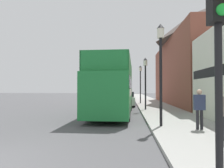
{
  "coord_description": "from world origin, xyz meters",
  "views": [
    {
      "loc": [
        3.85,
        -4.88,
        1.86
      ],
      "look_at": [
        2.56,
        12.54,
        2.26
      ],
      "focal_mm": 35.0,
      "sensor_mm": 36.0,
      "label": 1
    }
  ],
  "objects_px": {
    "pedestrian_third": "(199,105)",
    "lamp_post_third": "(140,77)",
    "parked_car_ahead_of_bus": "(127,99)",
    "lamp_post_nearest": "(161,55)",
    "lamp_post_second": "(145,73)",
    "tour_bus": "(113,90)",
    "traffic_signal": "(219,31)"
  },
  "relations": [
    {
      "from": "pedestrian_third",
      "to": "lamp_post_third",
      "type": "relative_size",
      "value": 0.37
    },
    {
      "from": "parked_car_ahead_of_bus",
      "to": "pedestrian_third",
      "type": "height_order",
      "value": "pedestrian_third"
    },
    {
      "from": "parked_car_ahead_of_bus",
      "to": "lamp_post_nearest",
      "type": "relative_size",
      "value": 0.97
    },
    {
      "from": "lamp_post_third",
      "to": "lamp_post_second",
      "type": "bearing_deg",
      "value": -90.2
    },
    {
      "from": "parked_car_ahead_of_bus",
      "to": "tour_bus",
      "type": "bearing_deg",
      "value": -94.77
    },
    {
      "from": "tour_bus",
      "to": "lamp_post_nearest",
      "type": "distance_m",
      "value": 6.31
    },
    {
      "from": "lamp_post_nearest",
      "to": "lamp_post_third",
      "type": "height_order",
      "value": "lamp_post_nearest"
    },
    {
      "from": "traffic_signal",
      "to": "parked_car_ahead_of_bus",
      "type": "bearing_deg",
      "value": 94.67
    },
    {
      "from": "traffic_signal",
      "to": "lamp_post_second",
      "type": "height_order",
      "value": "lamp_post_second"
    },
    {
      "from": "parked_car_ahead_of_bus",
      "to": "pedestrian_third",
      "type": "relative_size",
      "value": 2.72
    },
    {
      "from": "tour_bus",
      "to": "lamp_post_third",
      "type": "xyz_separation_m",
      "value": [
        2.56,
        10.75,
        1.53
      ]
    },
    {
      "from": "lamp_post_nearest",
      "to": "lamp_post_third",
      "type": "xyz_separation_m",
      "value": [
        -0.05,
        16.25,
        -0.14
      ]
    },
    {
      "from": "parked_car_ahead_of_bus",
      "to": "lamp_post_third",
      "type": "relative_size",
      "value": 1.01
    },
    {
      "from": "lamp_post_second",
      "to": "lamp_post_nearest",
      "type": "bearing_deg",
      "value": -89.47
    },
    {
      "from": "lamp_post_second",
      "to": "tour_bus",
      "type": "bearing_deg",
      "value": -133.92
    },
    {
      "from": "tour_bus",
      "to": "pedestrian_third",
      "type": "xyz_separation_m",
      "value": [
        4.11,
        -6.26,
        -0.61
      ]
    },
    {
      "from": "pedestrian_third",
      "to": "lamp_post_second",
      "type": "distance_m",
      "value": 9.24
    },
    {
      "from": "parked_car_ahead_of_bus",
      "to": "lamp_post_third",
      "type": "xyz_separation_m",
      "value": [
        1.66,
        2.69,
        2.57
      ]
    },
    {
      "from": "lamp_post_second",
      "to": "lamp_post_third",
      "type": "distance_m",
      "value": 8.13
    },
    {
      "from": "traffic_signal",
      "to": "lamp_post_third",
      "type": "relative_size",
      "value": 0.8
    },
    {
      "from": "tour_bus",
      "to": "lamp_post_second",
      "type": "xyz_separation_m",
      "value": [
        2.53,
        2.62,
        1.39
      ]
    },
    {
      "from": "parked_car_ahead_of_bus",
      "to": "traffic_signal",
      "type": "relative_size",
      "value": 1.27
    },
    {
      "from": "tour_bus",
      "to": "lamp_post_third",
      "type": "distance_m",
      "value": 11.15
    },
    {
      "from": "traffic_signal",
      "to": "lamp_post_third",
      "type": "distance_m",
      "value": 22.95
    },
    {
      "from": "traffic_signal",
      "to": "lamp_post_second",
      "type": "xyz_separation_m",
      "value": [
        -0.02,
        14.82,
        0.35
      ]
    },
    {
      "from": "lamp_post_nearest",
      "to": "lamp_post_second",
      "type": "bearing_deg",
      "value": 90.53
    },
    {
      "from": "parked_car_ahead_of_bus",
      "to": "pedestrian_third",
      "type": "bearing_deg",
      "value": -75.75
    },
    {
      "from": "pedestrian_third",
      "to": "lamp_post_nearest",
      "type": "xyz_separation_m",
      "value": [
        -1.51,
        0.75,
        2.27
      ]
    },
    {
      "from": "pedestrian_third",
      "to": "parked_car_ahead_of_bus",
      "type": "bearing_deg",
      "value": 102.66
    },
    {
      "from": "lamp_post_third",
      "to": "traffic_signal",
      "type": "bearing_deg",
      "value": -90.01
    },
    {
      "from": "tour_bus",
      "to": "parked_car_ahead_of_bus",
      "type": "relative_size",
      "value": 2.25
    },
    {
      "from": "lamp_post_third",
      "to": "parked_car_ahead_of_bus",
      "type": "bearing_deg",
      "value": -121.63
    }
  ]
}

